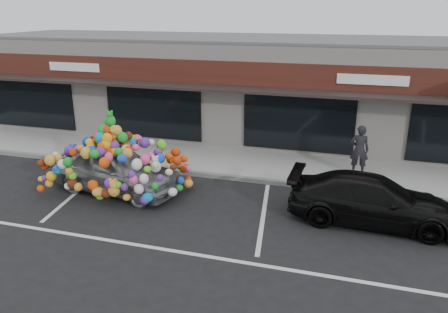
% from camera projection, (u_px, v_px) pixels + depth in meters
% --- Properties ---
extents(ground, '(90.00, 90.00, 0.00)m').
position_uv_depth(ground, '(169.00, 206.00, 12.86)').
color(ground, black).
rests_on(ground, ground).
extents(shop_building, '(24.00, 7.20, 4.31)m').
position_uv_depth(shop_building, '(241.00, 86.00, 19.80)').
color(shop_building, silver).
rests_on(shop_building, ground).
extents(sidewalk, '(26.00, 3.00, 0.15)m').
position_uv_depth(sidewalk, '(211.00, 160.00, 16.46)').
color(sidewalk, '#9C9C97').
rests_on(sidewalk, ground).
extents(kerb, '(26.00, 0.18, 0.16)m').
position_uv_depth(kerb, '(198.00, 174.00, 15.10)').
color(kerb, slate).
rests_on(kerb, ground).
extents(parking_stripe_left, '(0.73, 4.37, 0.01)m').
position_uv_depth(parking_stripe_left, '(79.00, 191.00, 13.91)').
color(parking_stripe_left, silver).
rests_on(parking_stripe_left, ground).
extents(parking_stripe_mid, '(0.73, 4.37, 0.01)m').
position_uv_depth(parking_stripe_mid, '(263.00, 215.00, 12.28)').
color(parking_stripe_mid, silver).
rests_on(parking_stripe_mid, ground).
extents(lane_line, '(14.00, 0.12, 0.01)m').
position_uv_depth(lane_line, '(208.00, 257.00, 10.23)').
color(lane_line, silver).
rests_on(lane_line, ground).
extents(toy_car, '(3.05, 4.72, 2.62)m').
position_uv_depth(toy_car, '(115.00, 165.00, 13.61)').
color(toy_car, gray).
rests_on(toy_car, ground).
extents(black_sedan, '(1.94, 4.50, 1.29)m').
position_uv_depth(black_sedan, '(372.00, 200.00, 11.68)').
color(black_sedan, black).
rests_on(black_sedan, ground).
extents(pedestrian_a, '(0.62, 0.41, 1.70)m').
position_uv_depth(pedestrian_a, '(359.00, 150.00, 14.65)').
color(pedestrian_a, black).
rests_on(pedestrian_a, sidewalk).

